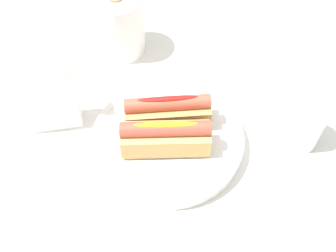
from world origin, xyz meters
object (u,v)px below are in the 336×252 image
water_glass (303,126)px  napkin_box (45,95)px  hotdog_front (168,136)px  paper_towel_roll (118,25)px  serving_bowl (168,138)px  hotdog_back (168,111)px

water_glass → napkin_box: size_ratio=0.60×
napkin_box → hotdog_front: bearing=-30.4°
water_glass → paper_towel_roll: (-0.28, 0.33, 0.03)m
serving_bowl → hotdog_back: bearing=78.4°
serving_bowl → napkin_box: 0.23m
serving_bowl → water_glass: size_ratio=3.04×
hotdog_front → hotdog_back: size_ratio=1.01×
serving_bowl → hotdog_back: hotdog_back is taller
water_glass → napkin_box: bearing=161.8°
hotdog_front → napkin_box: (-0.20, 0.13, 0.01)m
serving_bowl → napkin_box: napkin_box is taller
hotdog_back → napkin_box: (-0.21, 0.07, 0.01)m
hotdog_back → paper_towel_roll: size_ratio=1.16×
hotdog_front → serving_bowl: bearing=78.4°
hotdog_front → paper_towel_roll: bearing=96.8°
water_glass → hotdog_back: bearing=163.0°
serving_bowl → hotdog_front: 0.05m
paper_towel_roll → napkin_box: bearing=-131.0°
water_glass → paper_towel_roll: bearing=130.5°
serving_bowl → paper_towel_roll: size_ratio=2.04×
hotdog_front → paper_towel_roll: 0.31m
hotdog_front → water_glass: bearing=-4.0°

